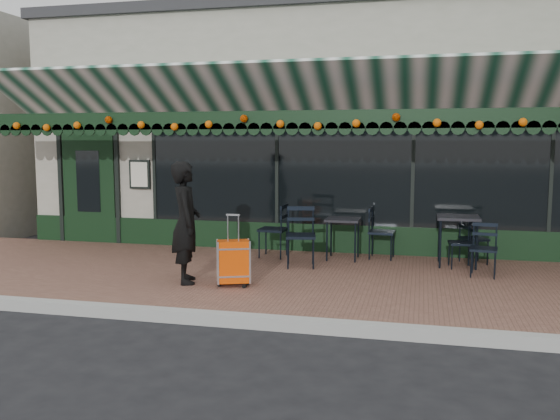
% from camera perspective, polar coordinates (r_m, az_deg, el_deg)
% --- Properties ---
extents(ground, '(80.00, 80.00, 0.00)m').
position_cam_1_polar(ground, '(6.95, -0.02, -11.23)').
color(ground, black).
rests_on(ground, ground).
extents(sidewalk, '(18.00, 4.00, 0.15)m').
position_cam_1_polar(sidewalk, '(8.81, 3.03, -6.87)').
color(sidewalk, brown).
rests_on(sidewalk, ground).
extents(curb, '(18.00, 0.16, 0.15)m').
position_cam_1_polar(curb, '(6.85, -0.18, -10.84)').
color(curb, '#9E9E99').
rests_on(curb, ground).
extents(restaurant_building, '(12.00, 9.60, 4.50)m').
position_cam_1_polar(restaurant_building, '(14.35, 7.33, 7.15)').
color(restaurant_building, gray).
rests_on(restaurant_building, ground).
extents(woman, '(0.63, 0.73, 1.70)m').
position_cam_1_polar(woman, '(8.37, -9.04, -1.20)').
color(woman, black).
rests_on(woman, sidewalk).
extents(suitcase, '(0.49, 0.38, 0.99)m').
position_cam_1_polar(suitcase, '(8.17, -4.50, -5.04)').
color(suitcase, '#E14407').
rests_on(suitcase, sidewalk).
extents(cafe_table_a, '(0.65, 0.65, 0.80)m').
position_cam_1_polar(cafe_table_a, '(9.82, 16.76, -1.03)').
color(cafe_table_a, black).
rests_on(cafe_table_a, sidewalk).
extents(cafe_table_b, '(0.56, 0.56, 0.69)m').
position_cam_1_polar(cafe_table_b, '(10.00, 6.08, -1.21)').
color(cafe_table_b, black).
rests_on(cafe_table_b, sidewalk).
extents(chair_a_left, '(0.42, 0.42, 0.77)m').
position_cam_1_polar(chair_a_left, '(9.71, 17.04, -3.12)').
color(chair_a_left, black).
rests_on(chair_a_left, sidewalk).
extents(chair_a_right, '(0.51, 0.51, 0.79)m').
position_cam_1_polar(chair_a_right, '(10.14, 18.16, -2.70)').
color(chair_a_right, black).
rests_on(chair_a_right, sidewalk).
extents(chair_a_front, '(0.45, 0.45, 0.79)m').
position_cam_1_polar(chair_a_front, '(9.21, 19.02, -3.64)').
color(chair_a_front, black).
rests_on(chair_a_front, sidewalk).
extents(chair_b_left, '(0.49, 0.49, 0.93)m').
position_cam_1_polar(chair_b_left, '(10.16, -0.68, -1.95)').
color(chair_b_left, black).
rests_on(chair_b_left, sidewalk).
extents(chair_b_right, '(0.46, 0.46, 0.88)m').
position_cam_1_polar(chair_b_right, '(10.18, 9.77, -2.17)').
color(chair_b_right, black).
rests_on(chair_b_right, sidewalk).
extents(chair_b_front, '(0.57, 0.57, 0.96)m').
position_cam_1_polar(chair_b_front, '(9.37, 2.01, -2.58)').
color(chair_b_front, black).
rests_on(chair_b_front, sidewalk).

